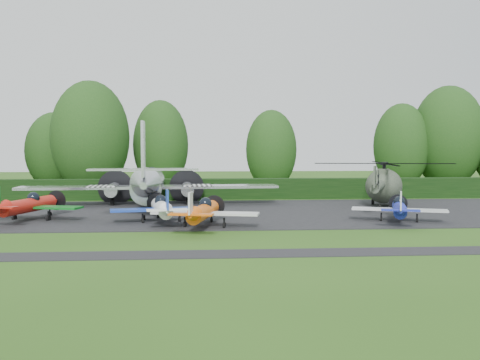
{
  "coord_description": "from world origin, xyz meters",
  "views": [
    {
      "loc": [
        1.21,
        -31.25,
        5.15
      ],
      "look_at": [
        4.25,
        10.91,
        2.5
      ],
      "focal_mm": 40.0,
      "sensor_mm": 36.0,
      "label": 1
    }
  ],
  "objects": [
    {
      "name": "ground",
      "position": [
        0.0,
        0.0,
        0.0
      ],
      "size": [
        160.0,
        160.0,
        0.0
      ],
      "primitive_type": "plane",
      "color": "#264914",
      "rests_on": "ground"
    },
    {
      "name": "apron",
      "position": [
        0.0,
        10.0,
        0.0
      ],
      "size": [
        70.0,
        18.0,
        0.01
      ],
      "primitive_type": "cube",
      "color": "black",
      "rests_on": "ground"
    },
    {
      "name": "taxiway_verge",
      "position": [
        0.0,
        -6.0,
        0.0
      ],
      "size": [
        70.0,
        2.0,
        0.0
      ],
      "primitive_type": "cube",
      "color": "black",
      "rests_on": "ground"
    },
    {
      "name": "hedgerow",
      "position": [
        0.0,
        21.0,
        0.0
      ],
      "size": [
        90.0,
        1.6,
        2.0
      ],
      "primitive_type": "cube",
      "color": "black",
      "rests_on": "ground"
    },
    {
      "name": "transport_plane",
      "position": [
        -3.24,
        14.24,
        2.0
      ],
      "size": [
        22.34,
        17.13,
        7.16
      ],
      "rotation": [
        0.0,
        0.0,
        -0.05
      ],
      "color": "silver",
      "rests_on": "ground"
    },
    {
      "name": "light_plane_red",
      "position": [
        -10.68,
        6.25,
        1.13
      ],
      "size": [
        7.06,
        7.43,
        2.71
      ],
      "rotation": [
        0.0,
        0.0,
        0.28
      ],
      "color": "#B21A10",
      "rests_on": "ground"
    },
    {
      "name": "light_plane_white",
      "position": [
        -1.47,
        4.57,
        1.07
      ],
      "size": [
        6.69,
        7.03,
        2.57
      ],
      "rotation": [
        0.0,
        0.0,
        -0.18
      ],
      "color": "white",
      "rests_on": "ground"
    },
    {
      "name": "light_plane_orange",
      "position": [
        1.31,
        2.07,
        1.09
      ],
      "size": [
        6.84,
        7.19,
        2.63
      ],
      "rotation": [
        0.0,
        0.0,
        0.22
      ],
      "color": "#E45C0D",
      "rests_on": "ground"
    },
    {
      "name": "light_plane_blue",
      "position": [
        14.49,
        3.7,
        1.01
      ],
      "size": [
        6.28,
        6.61,
        2.41
      ],
      "rotation": [
        0.0,
        0.0,
        0.34
      ],
      "color": "#1B26A7",
      "rests_on": "ground"
    },
    {
      "name": "helicopter",
      "position": [
        16.84,
        13.44,
        2.05
      ],
      "size": [
        11.84,
        13.86,
        3.81
      ],
      "rotation": [
        0.0,
        0.0,
        0.42
      ],
      "color": "#313A2D",
      "rests_on": "ground"
    },
    {
      "name": "sign_board",
      "position": [
        28.72,
        20.35,
        1.18
      ],
      "size": [
        3.11,
        0.12,
        1.75
      ],
      "rotation": [
        0.0,
        0.0,
        0.06
      ],
      "color": "#3F3326",
      "rests_on": "ground"
    },
    {
      "name": "tree_0",
      "position": [
        31.88,
        33.49,
        6.36
      ],
      "size": [
        8.83,
        8.83,
        12.73
      ],
      "color": "black",
      "rests_on": "ground"
    },
    {
      "name": "tree_2",
      "position": [
        -10.94,
        28.46,
        6.17
      ],
      "size": [
        8.51,
        8.51,
        12.36
      ],
      "color": "black",
      "rests_on": "ground"
    },
    {
      "name": "tree_4",
      "position": [
        -3.64,
        32.94,
        5.32
      ],
      "size": [
        6.55,
        6.55,
        10.67
      ],
      "color": "black",
      "rests_on": "ground"
    },
    {
      "name": "tree_5",
      "position": [
        -15.84,
        32.68,
        4.58
      ],
      "size": [
        6.85,
        6.85,
        9.18
      ],
      "color": "black",
      "rests_on": "ground"
    },
    {
      "name": "tree_8",
      "position": [
        9.56,
        32.43,
        4.76
      ],
      "size": [
        6.08,
        6.08,
        9.55
      ],
      "color": "black",
      "rests_on": "ground"
    },
    {
      "name": "tree_9",
      "position": [
        25.99,
        33.57,
        5.24
      ],
      "size": [
        6.81,
        6.81,
        10.51
      ],
      "color": "black",
      "rests_on": "ground"
    }
  ]
}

